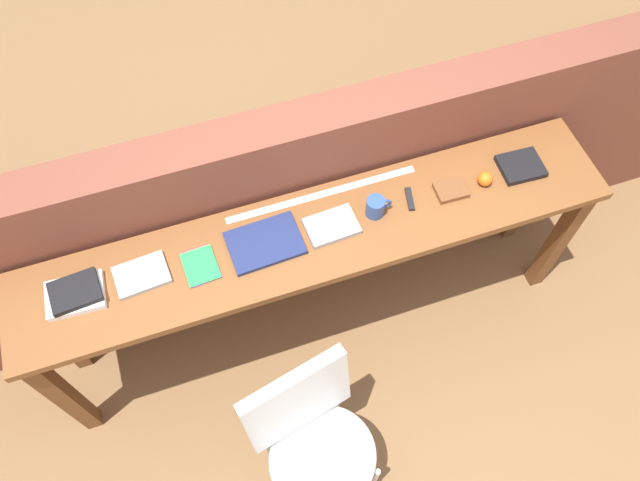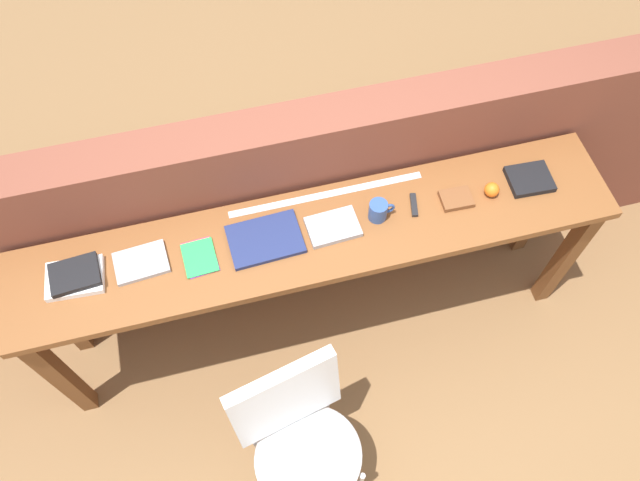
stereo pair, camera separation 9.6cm
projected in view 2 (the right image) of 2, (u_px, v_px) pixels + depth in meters
ground_plane at (332, 371)px, 3.14m from camera, size 40.00×40.00×0.00m
brick_wall_back at (300, 203)px, 2.94m from camera, size 6.00×0.20×1.19m
sideboard at (317, 249)px, 2.65m from camera, size 2.50×0.44×0.88m
chair_white_moulded at (300, 437)px, 2.47m from camera, size 0.53×0.54×0.89m
book_stack_leftmost at (75, 277)px, 2.40m from camera, size 0.23×0.17×0.05m
magazine_cycling at (141, 263)px, 2.45m from camera, size 0.22×0.16×0.02m
pamphlet_pile_colourful at (200, 257)px, 2.46m from camera, size 0.14×0.17×0.01m
book_open_centre at (265, 239)px, 2.50m from camera, size 0.30×0.22×0.02m
book_grey_hardcover at (333, 227)px, 2.52m from camera, size 0.22×0.15×0.02m
mug at (379, 211)px, 2.53m from camera, size 0.11×0.08×0.09m
multitool_folded at (414, 205)px, 2.58m from camera, size 0.05×0.11×0.02m
leather_journal_brown at (456, 199)px, 2.59m from camera, size 0.13×0.10×0.02m
sports_ball_small at (492, 190)px, 2.59m from camera, size 0.06×0.06×0.06m
book_repair_rightmost at (530, 179)px, 2.64m from camera, size 0.19×0.16×0.03m
ruler_metal_back_edge at (326, 195)px, 2.62m from camera, size 0.83×0.03×0.00m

